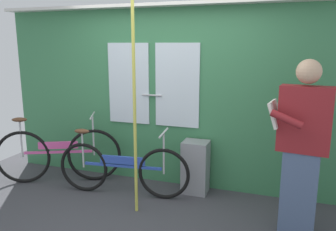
{
  "coord_description": "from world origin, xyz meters",
  "views": [
    {
      "loc": [
        1.48,
        -2.96,
        1.9
      ],
      "look_at": [
        0.24,
        0.62,
        1.1
      ],
      "focal_mm": 36.18,
      "sensor_mm": 36.0,
      "label": 1
    }
  ],
  "objects_px": {
    "trash_bin_by_wall": "(195,167)",
    "handrail_pole": "(135,111)",
    "bicycle_leaning_behind": "(58,155)",
    "passenger_reading_newspaper": "(302,145)",
    "bicycle_near_door": "(122,168)"
  },
  "relations": [
    {
      "from": "passenger_reading_newspaper",
      "to": "bicycle_near_door",
      "type": "bearing_deg",
      "value": 2.23
    },
    {
      "from": "passenger_reading_newspaper",
      "to": "trash_bin_by_wall",
      "type": "height_order",
      "value": "passenger_reading_newspaper"
    },
    {
      "from": "handrail_pole",
      "to": "trash_bin_by_wall",
      "type": "bearing_deg",
      "value": 54.72
    },
    {
      "from": "bicycle_leaning_behind",
      "to": "trash_bin_by_wall",
      "type": "distance_m",
      "value": 1.92
    },
    {
      "from": "bicycle_leaning_behind",
      "to": "passenger_reading_newspaper",
      "type": "distance_m",
      "value": 3.18
    },
    {
      "from": "passenger_reading_newspaper",
      "to": "handrail_pole",
      "type": "xyz_separation_m",
      "value": [
        -1.73,
        -0.13,
        0.25
      ]
    },
    {
      "from": "bicycle_near_door",
      "to": "handrail_pole",
      "type": "relative_size",
      "value": 0.73
    },
    {
      "from": "passenger_reading_newspaper",
      "to": "trash_bin_by_wall",
      "type": "bearing_deg",
      "value": -18.08
    },
    {
      "from": "trash_bin_by_wall",
      "to": "handrail_pole",
      "type": "relative_size",
      "value": 0.29
    },
    {
      "from": "bicycle_leaning_behind",
      "to": "passenger_reading_newspaper",
      "type": "xyz_separation_m",
      "value": [
        3.12,
        -0.3,
        0.54
      ]
    },
    {
      "from": "trash_bin_by_wall",
      "to": "handrail_pole",
      "type": "height_order",
      "value": "handrail_pole"
    },
    {
      "from": "bicycle_near_door",
      "to": "passenger_reading_newspaper",
      "type": "xyz_separation_m",
      "value": [
        2.08,
        -0.21,
        0.58
      ]
    },
    {
      "from": "bicycle_leaning_behind",
      "to": "trash_bin_by_wall",
      "type": "relative_size",
      "value": 2.3
    },
    {
      "from": "trash_bin_by_wall",
      "to": "handrail_pole",
      "type": "distance_m",
      "value": 1.22
    },
    {
      "from": "passenger_reading_newspaper",
      "to": "handrail_pole",
      "type": "bearing_deg",
      "value": 12.23
    }
  ]
}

